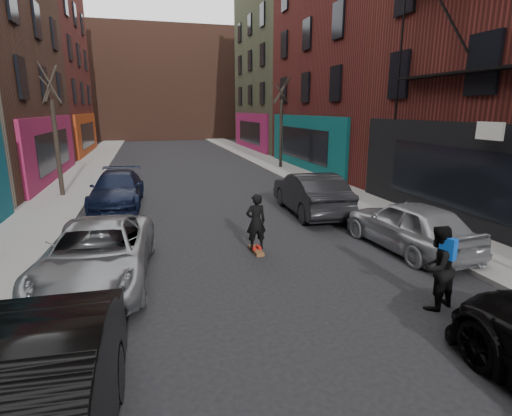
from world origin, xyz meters
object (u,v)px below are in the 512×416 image
parked_left_end (117,189)px  parked_right_far (409,225)px  tree_right_far (281,115)px  tree_left_far (54,121)px  parked_left_far (97,254)px  skateboarder (256,222)px  pedestrian (437,267)px  parked_right_end (310,193)px  skateboard (256,251)px

parked_left_end → parked_right_far: size_ratio=1.11×
tree_right_far → parked_right_far: (-1.60, -16.06, -2.80)m
tree_left_far → parked_right_far: (10.80, -10.06, -2.65)m
parked_left_far → skateboarder: 4.13m
tree_left_far → pedestrian: size_ratio=3.78×
tree_right_far → pedestrian: size_ratio=3.95×
parked_left_end → tree_right_far: bearing=42.6°
parked_right_far → parked_right_end: size_ratio=0.90×
tree_left_far → skateboarder: (6.58, -9.13, -2.49)m
parked_right_end → parked_right_far: bearing=106.0°
tree_right_far → parked_left_end: size_ratio=1.42×
skateboard → skateboarder: 0.84m
tree_right_far → parked_left_end: bearing=-140.0°
parked_right_far → skateboard: (-4.22, 0.93, -0.68)m
skateboarder → parked_left_end: bearing=-63.3°
parked_right_far → parked_right_end: (-1.08, 4.58, 0.06)m
tree_right_far → parked_right_far: bearing=-95.7°
parked_left_far → parked_right_far: (8.23, 0.03, 0.04)m
parked_left_far → skateboard: 4.18m
parked_left_end → pedestrian: 12.75m
tree_right_far → parked_left_end: (-9.87, -8.29, -2.84)m
skateboard → pedestrian: pedestrian is taller
parked_right_end → pedestrian: bearing=88.9°
tree_left_far → parked_right_end: size_ratio=1.36×
tree_right_far → skateboarder: 16.43m
parked_left_far → parked_right_end: parked_right_end is taller
parked_left_far → skateboard: (4.01, 0.96, -0.64)m
tree_right_far → parked_right_far: 16.38m
parked_left_end → parked_right_end: (7.20, -3.20, 0.09)m
skateboarder → parked_right_end: bearing=-134.7°
skateboarder → tree_right_far: bearing=-115.0°
tree_right_far → parked_right_far: size_ratio=1.58×
parked_right_far → skateboard: 4.37m
parked_left_end → parked_right_far: (8.27, -7.77, 0.04)m
tree_left_far → tree_right_far: bearing=25.8°
parked_right_end → pedestrian: (-0.52, -7.67, 0.08)m
parked_right_far → parked_right_end: parked_right_end is taller
parked_right_far → skateboard: size_ratio=5.37×
tree_right_far → parked_left_end: 13.20m
parked_left_end → skateboarder: bearing=-56.7°
skateboard → pedestrian: (2.62, -4.02, 0.82)m
skateboard → parked_left_end: bearing=116.7°
parked_left_far → tree_left_far: bearing=108.4°
parked_left_far → parked_left_end: bearing=94.5°
parked_left_end → skateboard: size_ratio=5.98×
parked_left_far → parked_right_end: size_ratio=1.04×
parked_left_end → skateboarder: size_ratio=3.04×
parked_right_end → skateboard: 4.87m
tree_right_far → parked_right_end: bearing=-103.1°
parked_left_far → parked_left_end: parked_left_end is taller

